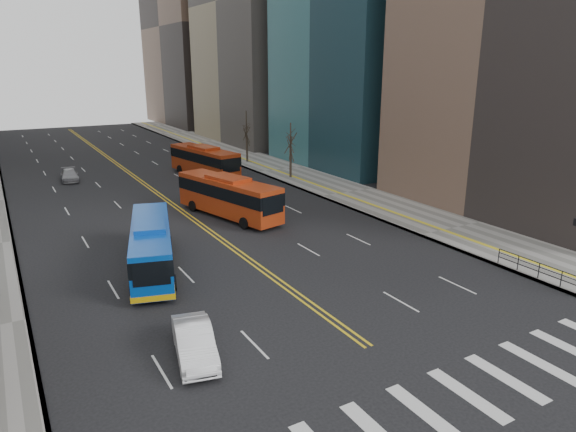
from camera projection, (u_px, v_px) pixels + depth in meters
The scene contains 13 objects.
ground at pixel (447, 404), 20.63m from camera, with size 220.00×220.00×0.00m, color black.
sidewalk_right at pixel (281, 169), 66.38m from camera, with size 7.00×130.00×0.15m, color slate.
crosswalk at pixel (447, 404), 20.63m from camera, with size 26.70×4.00×0.01m.
centerline at pixel (126, 170), 66.33m from camera, with size 0.55×100.00×0.01m.
pedestrian_railing at pixel (539, 268), 32.23m from camera, with size 0.06×6.06×1.02m.
street_trees at pixel (92, 163), 44.52m from camera, with size 35.20×47.20×7.60m.
blue_bus at pixel (151, 244), 33.65m from camera, with size 5.47×11.81×3.38m.
red_bus_near at pixel (228, 194), 45.45m from camera, with size 5.51×12.02×3.70m.
red_bus_far at pixel (204, 160), 61.99m from camera, with size 4.73×12.09×3.73m.
car_white at pixel (194, 342), 23.70m from camera, with size 1.67×4.80×1.58m, color white.
car_dark_mid at pixel (193, 154), 73.85m from camera, with size 1.84×4.57×1.56m, color black.
car_silver at pixel (70, 175), 60.06m from camera, with size 1.86×4.58×1.33m, color gray.
car_dark_far at pixel (205, 153), 75.35m from camera, with size 2.18×4.72×1.31m, color black.
Camera 1 is at (-14.37, -12.08, 13.11)m, focal length 32.00 mm.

